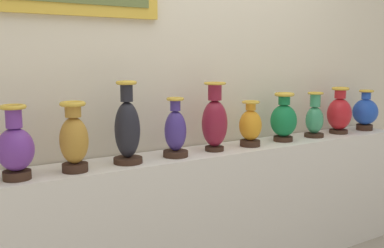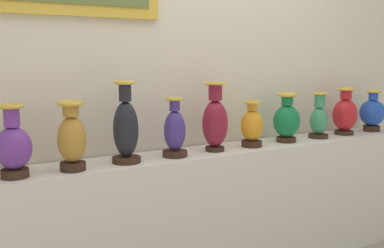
{
  "view_description": "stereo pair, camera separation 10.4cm",
  "coord_description": "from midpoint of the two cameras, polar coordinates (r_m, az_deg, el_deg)",
  "views": [
    {
      "loc": [
        -1.37,
        -2.15,
        1.38
      ],
      "look_at": [
        0.0,
        0.0,
        0.99
      ],
      "focal_mm": 41.53,
      "sensor_mm": 36.0,
      "label": 1
    },
    {
      "loc": [
        -1.28,
        -2.21,
        1.38
      ],
      "look_at": [
        0.0,
        0.0,
        0.99
      ],
      "focal_mm": 41.53,
      "sensor_mm": 36.0,
      "label": 2
    }
  ],
  "objects": [
    {
      "name": "vase_sapphire",
      "position": [
        3.63,
        22.91,
        1.33
      ],
      "size": [
        0.19,
        0.19,
        0.31
      ],
      "color": "#382319",
      "rests_on": "display_shelf"
    },
    {
      "name": "vase_indigo",
      "position": [
        2.49,
        -1.04,
        -1.01
      ],
      "size": [
        0.14,
        0.14,
        0.34
      ],
      "color": "#382319",
      "rests_on": "display_shelf"
    },
    {
      "name": "vase_burgundy",
      "position": [
        2.64,
        4.1,
        0.4
      ],
      "size": [
        0.15,
        0.15,
        0.41
      ],
      "color": "#382319",
      "rests_on": "display_shelf"
    },
    {
      "name": "display_shelf",
      "position": [
        2.73,
        1.11,
        -12.2
      ],
      "size": [
        3.43,
        0.34,
        0.82
      ],
      "primitive_type": "cube",
      "color": "silver",
      "rests_on": "ground_plane"
    },
    {
      "name": "vase_crimson",
      "position": [
        3.41,
        19.88,
        1.25
      ],
      "size": [
        0.18,
        0.18,
        0.34
      ],
      "color": "#382319",
      "rests_on": "display_shelf"
    },
    {
      "name": "vase_ochre",
      "position": [
        2.24,
        -13.91,
        -1.81
      ],
      "size": [
        0.14,
        0.14,
        0.35
      ],
      "color": "#382319",
      "rests_on": "display_shelf"
    },
    {
      "name": "vase_onyx",
      "position": [
        2.36,
        -7.25,
        -0.61
      ],
      "size": [
        0.15,
        0.15,
        0.44
      ],
      "color": "#382319",
      "rests_on": "display_shelf"
    },
    {
      "name": "vase_jade",
      "position": [
        3.2,
        16.88,
        0.63
      ],
      "size": [
        0.13,
        0.13,
        0.32
      ],
      "color": "#382319",
      "rests_on": "display_shelf"
    },
    {
      "name": "back_wall",
      "position": [
        2.74,
        -1.56,
        9.62
      ],
      "size": [
        5.6,
        0.14,
        2.84
      ],
      "color": "beige",
      "rests_on": "ground_plane"
    },
    {
      "name": "vase_amber",
      "position": [
        2.8,
        8.76,
        -0.29
      ],
      "size": [
        0.14,
        0.14,
        0.29
      ],
      "color": "#382319",
      "rests_on": "display_shelf"
    },
    {
      "name": "vase_emerald",
      "position": [
        3.0,
        13.03,
        0.51
      ],
      "size": [
        0.17,
        0.17,
        0.33
      ],
      "color": "#382319",
      "rests_on": "display_shelf"
    },
    {
      "name": "vase_violet",
      "position": [
        2.19,
        -20.71,
        -2.72
      ],
      "size": [
        0.17,
        0.17,
        0.35
      ],
      "color": "#382319",
      "rests_on": "display_shelf"
    }
  ]
}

